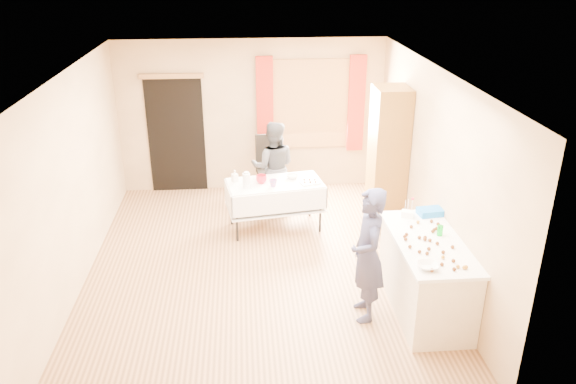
{
  "coord_description": "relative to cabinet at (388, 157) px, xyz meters",
  "views": [
    {
      "loc": [
        -0.16,
        -6.57,
        3.9
      ],
      "look_at": [
        0.39,
        0.0,
        1.06
      ],
      "focal_mm": 35.0,
      "sensor_mm": 36.0,
      "label": 1
    }
  ],
  "objects": [
    {
      "name": "cup_red",
      "position": [
        -1.91,
        -0.13,
        -0.25
      ],
      "size": [
        0.2,
        0.2,
        0.12
      ],
      "primitive_type": "imported",
      "rotation": [
        0.0,
        0.0,
        0.14
      ],
      "color": "red",
      "rests_on": "party_table"
    },
    {
      "name": "curtain_left",
      "position": [
        -1.77,
        1.46,
        0.44
      ],
      "size": [
        0.28,
        0.06,
        1.65
      ],
      "primitive_type": "cube",
      "color": "#A32315",
      "rests_on": "wall_back"
    },
    {
      "name": "pastry_tray",
      "position": [
        -1.19,
        -0.19,
        -0.3
      ],
      "size": [
        0.33,
        0.27,
        0.02
      ],
      "primitive_type": "cube",
      "rotation": [
        0.0,
        0.0,
        0.29
      ],
      "color": "white",
      "rests_on": "party_table"
    },
    {
      "name": "doorway",
      "position": [
        -3.29,
        1.52,
        -0.06
      ],
      "size": [
        0.95,
        0.04,
        2.0
      ],
      "primitive_type": "cube",
      "color": "black",
      "rests_on": "floor"
    },
    {
      "name": "girl",
      "position": [
        -0.82,
        -2.43,
        -0.26
      ],
      "size": [
        0.58,
        0.38,
        1.58
      ],
      "primitive_type": "imported",
      "rotation": [
        0.0,
        0.0,
        -1.57
      ],
      "color": "#252545",
      "rests_on": "floor"
    },
    {
      "name": "counter",
      "position": [
        -0.1,
        -2.37,
        -0.6
      ],
      "size": [
        0.77,
        1.62,
        0.91
      ],
      "color": "beige",
      "rests_on": "floor"
    },
    {
      "name": "foam_block",
      "position": [
        -0.18,
        -1.76,
        -0.11
      ],
      "size": [
        0.18,
        0.15,
        0.08
      ],
      "primitive_type": "cube",
      "rotation": [
        0.0,
        0.0,
        -0.4
      ],
      "color": "white",
      "rests_on": "counter"
    },
    {
      "name": "bottle",
      "position": [
        -2.3,
        -0.03,
        -0.22
      ],
      "size": [
        0.15,
        0.15,
        0.18
      ],
      "primitive_type": "imported",
      "rotation": [
        0.0,
        0.0,
        0.5
      ],
      "color": "white",
      "rests_on": "party_table"
    },
    {
      "name": "ceiling",
      "position": [
        -1.99,
        -1.21,
        1.55
      ],
      "size": [
        4.5,
        5.5,
        0.02
      ],
      "primitive_type": "cube",
      "color": "white",
      "rests_on": "floor"
    },
    {
      "name": "floor",
      "position": [
        -1.99,
        -1.21,
        -1.07
      ],
      "size": [
        4.5,
        5.5,
        0.02
      ],
      "primitive_type": "cube",
      "color": "#9E7047",
      "rests_on": "ground"
    },
    {
      "name": "mixing_bowl",
      "position": [
        -0.32,
        -2.95,
        -0.12
      ],
      "size": [
        0.24,
        0.24,
        0.05
      ],
      "primitive_type": "imported",
      "rotation": [
        0.0,
        0.0,
        -0.08
      ],
      "color": "white",
      "rests_on": "counter"
    },
    {
      "name": "wall_left",
      "position": [
        -4.25,
        -1.21,
        0.24
      ],
      "size": [
        0.02,
        5.5,
        2.6
      ],
      "primitive_type": "cube",
      "color": "tan",
      "rests_on": "floor"
    },
    {
      "name": "wall_right",
      "position": [
        0.27,
        -1.21,
        0.24
      ],
      "size": [
        0.02,
        5.5,
        2.6
      ],
      "primitive_type": "cube",
      "color": "tan",
      "rests_on": "floor"
    },
    {
      "name": "small_bowl",
      "position": [
        -1.43,
        0.03,
        -0.28
      ],
      "size": [
        0.32,
        0.32,
        0.06
      ],
      "primitive_type": "imported",
      "rotation": [
        0.0,
        0.0,
        0.47
      ],
      "color": "white",
      "rests_on": "party_table"
    },
    {
      "name": "soda_can",
      "position": [
        0.05,
        -2.25,
        -0.09
      ],
      "size": [
        0.07,
        0.07,
        0.12
      ],
      "primitive_type": "cylinder",
      "rotation": [
        0.0,
        0.0,
        0.08
      ],
      "color": "#0A991A",
      "rests_on": "counter"
    },
    {
      "name": "pitcher",
      "position": [
        -2.13,
        -0.29,
        -0.2
      ],
      "size": [
        0.15,
        0.15,
        0.22
      ],
      "primitive_type": "cylinder",
      "rotation": [
        0.0,
        0.0,
        0.49
      ],
      "color": "silver",
      "rests_on": "party_table"
    },
    {
      "name": "wall_back",
      "position": [
        -1.99,
        1.55,
        0.24
      ],
      "size": [
        4.5,
        0.02,
        2.6
      ],
      "primitive_type": "cube",
      "color": "tan",
      "rests_on": "floor"
    },
    {
      "name": "cabinet",
      "position": [
        0.0,
        0.0,
        0.0
      ],
      "size": [
        0.5,
        0.6,
        2.11
      ],
      "primitive_type": "cube",
      "color": "brown",
      "rests_on": "floor"
    },
    {
      "name": "window_pane",
      "position": [
        -0.99,
        1.5,
        0.44
      ],
      "size": [
        1.2,
        0.02,
        1.4
      ],
      "primitive_type": "cube",
      "color": "white",
      "rests_on": "wall_back"
    },
    {
      "name": "cake_balls",
      "position": [
        -0.12,
        -2.5,
        -0.13
      ],
      "size": [
        0.53,
        1.13,
        0.04
      ],
      "color": "#3F2314",
      "rests_on": "counter"
    },
    {
      "name": "window_frame",
      "position": [
        -0.99,
        1.51,
        0.44
      ],
      "size": [
        1.32,
        0.06,
        1.52
      ],
      "primitive_type": "cube",
      "color": "olive",
      "rests_on": "wall_back"
    },
    {
      "name": "blue_basket",
      "position": [
        0.11,
        -1.72,
        -0.11
      ],
      "size": [
        0.32,
        0.23,
        0.08
      ],
      "primitive_type": "cube",
      "rotation": [
        0.0,
        0.0,
        0.12
      ],
      "color": "blue",
      "rests_on": "counter"
    },
    {
      "name": "door_lintel",
      "position": [
        -3.29,
        1.49,
        0.96
      ],
      "size": [
        1.05,
        0.06,
        0.08
      ],
      "primitive_type": "cube",
      "color": "olive",
      "rests_on": "wall_back"
    },
    {
      "name": "curtain_right",
      "position": [
        -0.21,
        1.46,
        0.44
      ],
      "size": [
        0.28,
        0.06,
        1.65
      ],
      "primitive_type": "cube",
      "color": "#A32315",
      "rests_on": "wall_back"
    },
    {
      "name": "wall_front",
      "position": [
        -1.99,
        -3.97,
        0.24
      ],
      "size": [
        4.5,
        0.02,
        2.6
      ],
      "primitive_type": "cube",
      "color": "tan",
      "rests_on": "floor"
    },
    {
      "name": "party_table",
      "position": [
        -1.71,
        -0.12,
        -0.61
      ],
      "size": [
        1.51,
        0.94,
        0.75
      ],
      "rotation": [
        0.0,
        0.0,
        0.16
      ],
      "color": "black",
      "rests_on": "floor"
    },
    {
      "name": "cup_rainbow",
      "position": [
        -1.74,
        -0.27,
        -0.25
      ],
      "size": [
        0.14,
        0.14,
        0.11
      ],
      "primitive_type": "imported",
      "rotation": [
        0.0,
        0.0,
        0.11
      ],
      "color": "red",
      "rests_on": "party_table"
    },
    {
      "name": "chair",
      "position": [
        -1.7,
        0.96,
        -0.73
      ],
      "size": [
        0.51,
        0.51,
        1.11
      ],
      "rotation": [
        0.0,
        0.0,
        0.13
      ],
      "color": "black",
      "rests_on": "floor"
    },
    {
      "name": "woman",
      "position": [
        -1.69,
        0.55,
        -0.31
      ],
      "size": [
        0.84,
        0.71,
        1.48
      ],
      "primitive_type": "imported",
      "rotation": [
        0.0,
        0.0,
        3.04
      ],
      "color": "black",
      "rests_on": "floor"
    }
  ]
}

